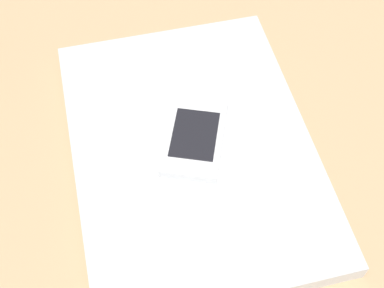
{
  "coord_description": "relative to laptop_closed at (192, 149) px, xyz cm",
  "views": [
    {
      "loc": [
        -26.75,
        5.49,
        50.46
      ],
      "look_at": [
        3.97,
        0.99,
        5.0
      ],
      "focal_mm": 50.14,
      "sensor_mm": 36.0,
      "label": 1
    }
  ],
  "objects": [
    {
      "name": "laptop_closed",
      "position": [
        0.0,
        0.0,
        0.0
      ],
      "size": [
        35.44,
        27.17,
        2.08
      ],
      "primitive_type": "cube",
      "rotation": [
        0.0,
        0.0,
        0.09
      ],
      "color": "#B7BABC",
      "rests_on": "desk_surface"
    },
    {
      "name": "cell_phone_on_laptop",
      "position": [
        0.36,
        -0.32,
        1.6
      ],
      "size": [
        11.01,
        8.35,
        1.18
      ],
      "color": "silver",
      "rests_on": "laptop_closed"
    },
    {
      "name": "desk_surface",
      "position": [
        -3.97,
        -0.99,
        -2.54
      ],
      "size": [
        120.0,
        80.0,
        3.0
      ],
      "primitive_type": "cube",
      "color": "tan",
      "rests_on": "ground"
    }
  ]
}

